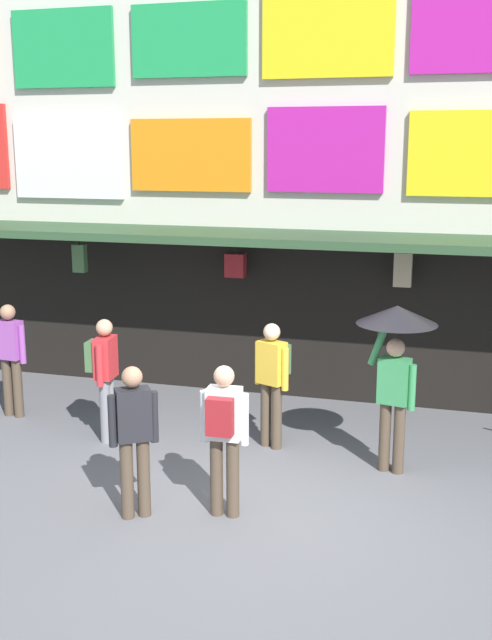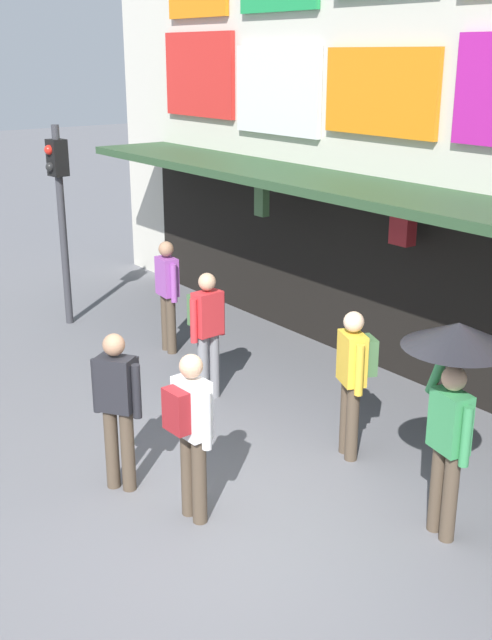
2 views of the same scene
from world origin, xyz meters
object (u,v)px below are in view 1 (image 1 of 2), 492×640
(pedestrian_in_red, at_px, (224,430))
(pedestrian_in_white, at_px, (273,375))
(pedestrian_with_umbrella, at_px, (396,342))
(pedestrian_in_green, at_px, (133,429))
(pedestrian_in_yellow, at_px, (104,370))
(pedestrian_in_black, at_px, (10,354))

(pedestrian_in_red, distance_m, pedestrian_in_white, 2.08)
(pedestrian_in_red, height_order, pedestrian_in_white, same)
(pedestrian_in_white, bearing_deg, pedestrian_with_umbrella, -13.75)
(pedestrian_with_umbrella, relative_size, pedestrian_in_white, 1.24)
(pedestrian_with_umbrella, xyz_separation_m, pedestrian_in_green, (-2.53, -1.94, -0.66))
(pedestrian_with_umbrella, relative_size, pedestrian_in_yellow, 1.24)
(pedestrian_in_green, relative_size, pedestrian_in_black, 1.00)
(pedestrian_in_green, relative_size, pedestrian_in_white, 1.00)
(pedestrian_with_umbrella, relative_size, pedestrian_in_black, 1.24)
(pedestrian_in_red, relative_size, pedestrian_in_black, 1.00)
(pedestrian_in_red, distance_m, pedestrian_in_yellow, 2.78)
(pedestrian_in_green, distance_m, pedestrian_in_white, 2.51)
(pedestrian_in_black, bearing_deg, pedestrian_in_green, -38.71)
(pedestrian_in_red, bearing_deg, pedestrian_in_yellow, 142.70)
(pedestrian_with_umbrella, height_order, pedestrian_in_black, pedestrian_with_umbrella)
(pedestrian_in_red, bearing_deg, pedestrian_with_umbrella, 46.57)
(pedestrian_with_umbrella, height_order, pedestrian_in_green, pedestrian_with_umbrella)
(pedestrian_in_white, height_order, pedestrian_in_yellow, same)
(pedestrian_with_umbrella, distance_m, pedestrian_in_green, 3.25)
(pedestrian_in_green, height_order, pedestrian_in_white, same)
(pedestrian_in_yellow, bearing_deg, pedestrian_in_green, -56.34)
(pedestrian_in_green, bearing_deg, pedestrian_in_black, 141.29)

